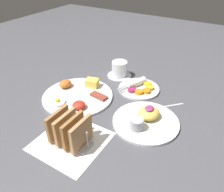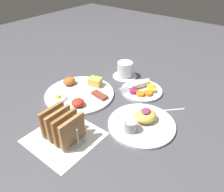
# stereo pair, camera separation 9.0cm
# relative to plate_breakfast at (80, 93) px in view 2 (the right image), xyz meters

# --- Properties ---
(ground_plane) EXTENTS (3.00, 3.00, 0.00)m
(ground_plane) POSITION_rel_plate_breakfast_xyz_m (-0.01, -0.20, -0.01)
(ground_plane) COLOR #47474C
(napkin_flat) EXTENTS (0.22, 0.22, 0.00)m
(napkin_flat) POSITION_rel_plate_breakfast_xyz_m (-0.22, -0.15, -0.01)
(napkin_flat) COLOR white
(napkin_flat) RESTS_ON ground_plane
(plate_breakfast) EXTENTS (0.30, 0.30, 0.05)m
(plate_breakfast) POSITION_rel_plate_breakfast_xyz_m (0.00, 0.00, 0.00)
(plate_breakfast) COLOR white
(plate_breakfast) RESTS_ON ground_plane
(plate_condiments) EXTENTS (0.18, 0.18, 0.04)m
(plate_condiments) POSITION_rel_plate_breakfast_xyz_m (0.19, -0.20, 0.00)
(plate_condiments) COLOR white
(plate_condiments) RESTS_ON ground_plane
(plate_foreground) EXTENTS (0.25, 0.25, 0.06)m
(plate_foreground) POSITION_rel_plate_breakfast_xyz_m (-0.01, -0.32, 0.00)
(plate_foreground) COLOR white
(plate_foreground) RESTS_ON ground_plane
(toast_rack) EXTENTS (0.10, 0.15, 0.10)m
(toast_rack) POSITION_rel_plate_breakfast_xyz_m (-0.22, -0.15, 0.04)
(toast_rack) COLOR #B7B7BC
(toast_rack) RESTS_ON ground_plane
(coffee_cup) EXTENTS (0.12, 0.12, 0.08)m
(coffee_cup) POSITION_rel_plate_breakfast_xyz_m (0.26, -0.06, 0.03)
(coffee_cup) COLOR white
(coffee_cup) RESTS_ON ground_plane
(teaspoon) EXTENTS (0.10, 0.09, 0.01)m
(teaspoon) POSITION_rel_plate_breakfast_xyz_m (0.12, -0.35, -0.01)
(teaspoon) COLOR silver
(teaspoon) RESTS_ON ground_plane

